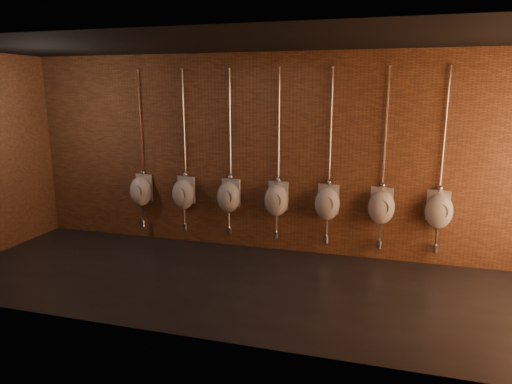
# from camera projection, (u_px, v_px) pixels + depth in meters

# --- Properties ---
(ground) EXTENTS (8.50, 8.50, 0.00)m
(ground) POSITION_uv_depth(u_px,v_px,m) (243.00, 283.00, 6.31)
(ground) COLOR black
(ground) RESTS_ON ground
(room_shell) EXTENTS (8.54, 3.04, 3.22)m
(room_shell) POSITION_uv_depth(u_px,v_px,m) (243.00, 138.00, 5.87)
(room_shell) COLOR black
(room_shell) RESTS_ON ground
(urinal_0) EXTENTS (0.45, 0.41, 2.72)m
(urinal_0) POSITION_uv_depth(u_px,v_px,m) (141.00, 190.00, 8.01)
(urinal_0) COLOR silver
(urinal_0) RESTS_ON ground
(urinal_1) EXTENTS (0.45, 0.41, 2.72)m
(urinal_1) POSITION_uv_depth(u_px,v_px,m) (184.00, 193.00, 7.79)
(urinal_1) COLOR silver
(urinal_1) RESTS_ON ground
(urinal_2) EXTENTS (0.45, 0.41, 2.72)m
(urinal_2) POSITION_uv_depth(u_px,v_px,m) (229.00, 196.00, 7.57)
(urinal_2) COLOR silver
(urinal_2) RESTS_ON ground
(urinal_3) EXTENTS (0.45, 0.41, 2.72)m
(urinal_3) POSITION_uv_depth(u_px,v_px,m) (277.00, 199.00, 7.35)
(urinal_3) COLOR silver
(urinal_3) RESTS_ON ground
(urinal_4) EXTENTS (0.45, 0.41, 2.72)m
(urinal_4) POSITION_uv_depth(u_px,v_px,m) (327.00, 203.00, 7.13)
(urinal_4) COLOR silver
(urinal_4) RESTS_ON ground
(urinal_5) EXTENTS (0.45, 0.41, 2.72)m
(urinal_5) POSITION_uv_depth(u_px,v_px,m) (381.00, 206.00, 6.91)
(urinal_5) COLOR silver
(urinal_5) RESTS_ON ground
(urinal_6) EXTENTS (0.45, 0.41, 2.72)m
(urinal_6) POSITION_uv_depth(u_px,v_px,m) (439.00, 210.00, 6.70)
(urinal_6) COLOR silver
(urinal_6) RESTS_ON ground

